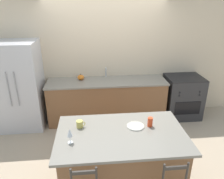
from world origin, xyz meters
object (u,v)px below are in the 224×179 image
at_px(wine_glass, 70,133).
at_px(pumpkin_decoration, 81,77).
at_px(dinner_plate, 136,126).
at_px(coffee_mug, 80,124).
at_px(tumbler_cup, 150,122).
at_px(oven_range, 182,97).
at_px(refrigerator, 20,86).

bearing_deg(wine_glass, pumpkin_decoration, 88.64).
distance_m(dinner_plate, coffee_mug, 0.75).
relative_size(dinner_plate, coffee_mug, 1.96).
xyz_separation_m(wine_glass, tumbler_cup, (1.05, 0.26, -0.07)).
distance_m(oven_range, wine_glass, 3.16).
height_order(dinner_plate, pumpkin_decoration, pumpkin_decoration).
height_order(refrigerator, oven_range, refrigerator).
bearing_deg(coffee_mug, dinner_plate, -4.27).
bearing_deg(wine_glass, dinner_plate, 17.74).
xyz_separation_m(wine_glass, coffee_mug, (0.10, 0.33, -0.09)).
bearing_deg(coffee_mug, tumbler_cup, -3.95).
xyz_separation_m(tumbler_cup, pumpkin_decoration, (-1.00, 1.93, -0.02)).
distance_m(refrigerator, wine_glass, 2.35).
relative_size(oven_range, pumpkin_decoration, 6.71).
xyz_separation_m(dinner_plate, wine_glass, (-0.85, -0.27, 0.13)).
bearing_deg(oven_range, refrigerator, -179.13).
bearing_deg(refrigerator, oven_range, 0.87).
distance_m(wine_glass, tumbler_cup, 1.08).
distance_m(wine_glass, coffee_mug, 0.36).
bearing_deg(pumpkin_decoration, wine_glass, -91.36).
height_order(dinner_plate, tumbler_cup, tumbler_cup).
distance_m(dinner_plate, wine_glass, 0.91).
xyz_separation_m(refrigerator, dinner_plate, (2.03, -1.75, 0.04)).
bearing_deg(oven_range, pumpkin_decoration, 177.06).
relative_size(wine_glass, coffee_mug, 1.62).
relative_size(coffee_mug, tumbler_cup, 0.93).
xyz_separation_m(wine_glass, pumpkin_decoration, (0.05, 2.19, -0.09)).
xyz_separation_m(dinner_plate, pumpkin_decoration, (-0.80, 1.92, 0.04)).
xyz_separation_m(oven_range, tumbler_cup, (-1.25, -1.81, 0.52)).
distance_m(oven_range, dinner_plate, 2.36).
distance_m(oven_range, tumbler_cup, 2.26).
xyz_separation_m(refrigerator, tumbler_cup, (2.22, -1.76, 0.10)).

